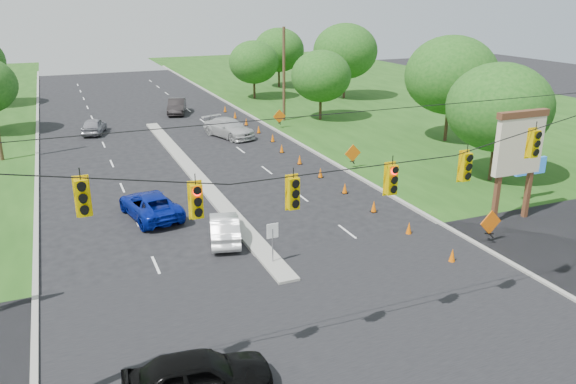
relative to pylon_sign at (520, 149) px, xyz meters
name	(u,v)px	position (x,y,z in m)	size (l,w,h in m)	color
ground	(332,333)	(-14.31, -6.20, -4.00)	(160.00, 160.00, 0.00)	black
grass_right	(534,138)	(15.69, 13.80, -4.00)	(40.00, 160.00, 0.06)	#1E4714
cross_street	(332,333)	(-14.31, -6.20, -4.00)	(160.00, 14.00, 0.02)	black
curb_left	(37,157)	(-24.41, 23.80, -4.00)	(0.25, 110.00, 0.16)	gray
curb_right	(281,134)	(-4.21, 23.80, -4.00)	(0.25, 110.00, 0.16)	gray
median	(194,175)	(-14.31, 14.80, -4.00)	(1.00, 34.00, 0.18)	gray
median_sign	(273,236)	(-14.31, -0.20, -2.54)	(0.55, 0.06, 2.05)	gray
signal_span	(348,217)	(-14.37, -7.20, 0.97)	(25.60, 0.32, 9.00)	#422D1C
utility_pole_far_right	(284,75)	(-1.81, 28.80, 0.50)	(0.28, 0.28, 9.00)	#422D1C
pylon_sign	(520,149)	(0.00, 0.00, 0.00)	(5.90, 2.30, 6.12)	#59331E
cone_0	(452,256)	(-6.54, -3.20, -3.65)	(0.32, 0.32, 0.70)	#EA6104
cone_1	(409,228)	(-6.54, 0.30, -3.65)	(0.32, 0.32, 0.70)	#EA6104
cone_2	(374,206)	(-6.54, 3.80, -3.65)	(0.32, 0.32, 0.70)	#EA6104
cone_3	(345,188)	(-6.54, 7.30, -3.65)	(0.32, 0.32, 0.70)	#EA6104
cone_4	(320,173)	(-6.54, 10.80, -3.65)	(0.32, 0.32, 0.70)	#EA6104
cone_5	(300,160)	(-6.54, 14.30, -3.65)	(0.32, 0.32, 0.70)	#EA6104
cone_6	(282,148)	(-6.54, 17.80, -3.65)	(0.32, 0.32, 0.70)	#EA6104
cone_7	(273,138)	(-5.94, 21.30, -3.65)	(0.32, 0.32, 0.70)	#EA6104
cone_8	(259,129)	(-5.94, 24.80, -3.65)	(0.32, 0.32, 0.70)	#EA6104
cone_9	(246,122)	(-5.94, 28.30, -3.65)	(0.32, 0.32, 0.70)	#EA6104
cone_10	(235,115)	(-5.94, 31.80, -3.65)	(0.32, 0.32, 0.70)	#EA6104
cone_11	(225,109)	(-5.94, 35.30, -3.65)	(0.32, 0.32, 0.70)	#EA6104
work_sign_0	(491,223)	(-3.51, -2.20, -2.91)	(1.27, 0.58, 1.37)	black
work_sign_1	(353,154)	(-3.51, 11.80, -2.91)	(1.27, 0.58, 1.37)	black
work_sign_2	(279,117)	(-3.51, 25.80, -2.91)	(1.27, 0.58, 1.37)	black
tree_7	(499,107)	(3.69, 5.80, 0.96)	(6.72, 6.72, 7.84)	black
tree_8	(451,75)	(7.69, 15.80, 1.58)	(7.56, 7.56, 8.82)	black
tree_9	(321,76)	(1.69, 27.80, 0.34)	(5.88, 5.88, 6.86)	black
tree_10	(345,51)	(9.69, 37.80, 1.58)	(7.56, 7.56, 8.82)	black
tree_11	(279,50)	(5.69, 48.80, 0.96)	(6.72, 6.72, 7.84)	black
tree_12	(254,62)	(-0.31, 41.80, 0.34)	(5.88, 5.88, 6.86)	black
black_sedan	(198,376)	(-19.70, -7.77, -3.22)	(1.84, 4.58, 1.56)	black
white_sedan	(224,228)	(-15.56, 3.33, -3.33)	(1.42, 4.07, 1.34)	white
blue_pickup	(150,205)	(-18.47, 7.99, -3.28)	(2.37, 5.15, 1.43)	#071B95
silver_car_far	(229,128)	(-8.85, 24.42, -3.20)	(2.25, 5.54, 1.61)	#B9B9B9
silver_car_oncoming	(94,126)	(-19.65, 30.35, -3.29)	(1.68, 4.17, 1.42)	gray
dark_car_receding	(177,106)	(-10.86, 36.43, -3.21)	(1.68, 4.80, 1.58)	black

